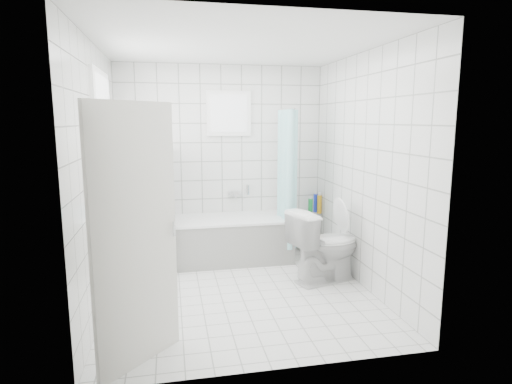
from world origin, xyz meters
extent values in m
plane|color=white|center=(0.00, 0.00, 0.00)|extent=(3.00, 3.00, 0.00)
plane|color=white|center=(0.00, 0.00, 2.60)|extent=(3.00, 3.00, 0.00)
cube|color=white|center=(0.00, 1.50, 1.30)|extent=(2.80, 0.02, 2.60)
cube|color=white|center=(0.00, -1.50, 1.30)|extent=(2.80, 0.02, 2.60)
cube|color=white|center=(-1.40, 0.00, 1.30)|extent=(0.02, 3.00, 2.60)
cube|color=white|center=(1.40, 0.00, 1.30)|extent=(0.02, 3.00, 2.60)
cube|color=white|center=(-1.35, 0.30, 1.60)|extent=(0.01, 0.90, 1.40)
cube|color=white|center=(0.10, 1.46, 1.95)|extent=(0.50, 0.01, 0.50)
cube|color=white|center=(-1.31, 0.30, 0.86)|extent=(0.18, 1.02, 0.08)
cube|color=silver|center=(-0.97, -1.19, 1.00)|extent=(0.58, 0.60, 2.00)
cube|color=white|center=(0.07, 1.12, 0.28)|extent=(1.55, 0.75, 0.55)
cube|color=white|center=(0.07, 1.12, 0.57)|extent=(1.57, 0.77, 0.03)
cube|color=white|center=(-0.78, 1.07, 0.75)|extent=(0.15, 0.85, 1.50)
cube|color=white|center=(1.28, 1.38, 0.28)|extent=(0.40, 0.24, 0.55)
imported|color=white|center=(1.03, 0.15, 0.43)|extent=(0.95, 0.70, 0.86)
cylinder|color=silver|center=(0.79, 1.10, 2.00)|extent=(0.02, 0.80, 0.02)
cube|color=silver|center=(0.17, 1.46, 0.85)|extent=(0.18, 0.06, 0.06)
imported|color=#32B8E3|center=(-1.30, 0.08, 0.99)|extent=(0.10, 0.10, 0.17)
imported|color=silver|center=(-1.30, 0.29, 0.98)|extent=(0.15, 0.15, 0.16)
imported|color=white|center=(-1.30, 0.42, 1.05)|extent=(0.16, 0.16, 0.29)
imported|color=#E974D5|center=(-1.30, 0.55, 1.00)|extent=(0.12, 0.12, 0.20)
cylinder|color=#1A32D3|center=(1.34, 1.39, 0.68)|extent=(0.06, 0.06, 0.26)
cylinder|color=gold|center=(1.36, 1.28, 0.68)|extent=(0.06, 0.06, 0.26)
cylinder|color=#18933D|center=(1.23, 1.30, 0.66)|extent=(0.06, 0.06, 0.21)
camera|label=1|loc=(-0.71, -4.37, 1.86)|focal=30.00mm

